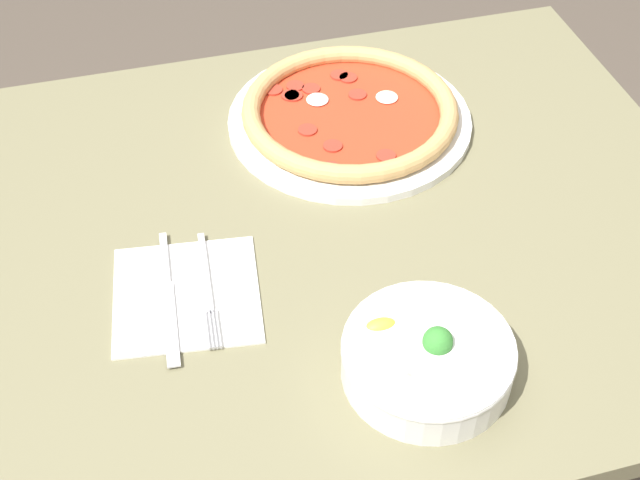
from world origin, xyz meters
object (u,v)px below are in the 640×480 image
(pizza, at_px, (350,114))
(bowl, at_px, (427,357))
(knife, at_px, (168,290))
(fork, at_px, (207,287))

(pizza, relative_size, bowl, 1.87)
(bowl, height_order, knife, bowl)
(bowl, bearing_deg, fork, -41.58)
(pizza, bearing_deg, bowl, 83.90)
(fork, bearing_deg, knife, -93.92)
(bowl, height_order, fork, bowl)
(knife, bearing_deg, bowl, 57.87)
(fork, xyz_separation_m, knife, (0.05, -0.01, -0.00))
(pizza, relative_size, fork, 1.91)
(pizza, distance_m, knife, 0.39)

